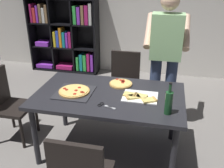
# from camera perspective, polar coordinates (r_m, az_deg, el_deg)

# --- Properties ---
(ground_plane) EXTENTS (12.00, 12.00, 0.00)m
(ground_plane) POSITION_cam_1_polar(r_m,az_deg,el_deg) (3.12, -0.62, -14.64)
(ground_plane) COLOR gray
(back_wall) EXTENTS (6.40, 0.10, 2.80)m
(back_wall) POSITION_cam_1_polar(r_m,az_deg,el_deg) (5.01, 6.42, 18.02)
(back_wall) COLOR silver
(back_wall) RESTS_ON ground_plane
(dining_table) EXTENTS (1.59, 0.94, 0.75)m
(dining_table) POSITION_cam_1_polar(r_m,az_deg,el_deg) (2.74, -0.68, -3.66)
(dining_table) COLOR #232328
(dining_table) RESTS_ON ground_plane
(chair_far_side) EXTENTS (0.42, 0.42, 0.90)m
(chair_far_side) POSITION_cam_1_polar(r_m,az_deg,el_deg) (3.65, 2.75, 1.08)
(chair_far_side) COLOR black
(chair_far_side) RESTS_ON ground_plane
(chair_left_end) EXTENTS (0.42, 0.42, 0.90)m
(chair_left_end) POSITION_cam_1_polar(r_m,az_deg,el_deg) (3.32, -22.77, -3.56)
(chair_left_end) COLOR black
(chair_left_end) RESTS_ON ground_plane
(bookshelf) EXTENTS (1.40, 0.35, 1.95)m
(bookshelf) POSITION_cam_1_polar(r_m,az_deg,el_deg) (5.22, -10.59, 13.41)
(bookshelf) COLOR black
(bookshelf) RESTS_ON ground_plane
(person_serving_pizza) EXTENTS (0.55, 0.54, 1.75)m
(person_serving_pizza) POSITION_cam_1_polar(r_m,az_deg,el_deg) (3.23, 11.94, 6.58)
(person_serving_pizza) COLOR #38476B
(person_serving_pizza) RESTS_ON ground_plane
(pepperoni_pizza_on_tray) EXTENTS (0.39, 0.39, 0.04)m
(pepperoni_pizza_on_tray) POSITION_cam_1_polar(r_m,az_deg,el_deg) (2.75, -8.52, -1.69)
(pepperoni_pizza_on_tray) COLOR #2D2D33
(pepperoni_pizza_on_tray) RESTS_ON dining_table
(pizza_slices_on_towel) EXTENTS (0.36, 0.29, 0.03)m
(pizza_slices_on_towel) POSITION_cam_1_polar(r_m,az_deg,el_deg) (2.63, 6.14, -2.90)
(pizza_slices_on_towel) COLOR white
(pizza_slices_on_towel) RESTS_ON dining_table
(wine_bottle) EXTENTS (0.07, 0.07, 0.32)m
(wine_bottle) POSITION_cam_1_polar(r_m,az_deg,el_deg) (2.35, 12.70, -4.04)
(wine_bottle) COLOR #194723
(wine_bottle) RESTS_ON dining_table
(kitchen_scissors) EXTENTS (0.20, 0.12, 0.01)m
(kitchen_scissors) POSITION_cam_1_polar(r_m,az_deg,el_deg) (2.48, -1.82, -4.83)
(kitchen_scissors) COLOR silver
(kitchen_scissors) RESTS_ON dining_table
(second_pizza_plain) EXTENTS (0.26, 0.26, 0.03)m
(second_pizza_plain) POSITION_cam_1_polar(r_m,az_deg,el_deg) (2.91, 2.01, 0.09)
(second_pizza_plain) COLOR tan
(second_pizza_plain) RESTS_ON dining_table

